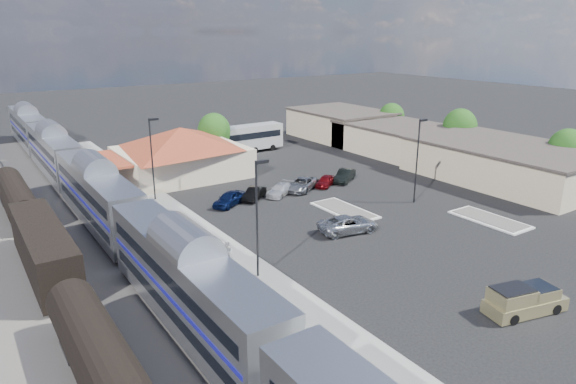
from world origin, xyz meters
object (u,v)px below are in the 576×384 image
station_depot (181,152)px  coach_bus (243,138)px  pickup_truck (525,300)px  suv (348,224)px

station_depot → coach_bus: 14.64m
pickup_truck → suv: bearing=14.4°
coach_bus → pickup_truck: bearing=170.4°
coach_bus → suv: bearing=165.6°
pickup_truck → coach_bus: size_ratio=0.45×
pickup_truck → suv: pickup_truck is taller
suv → coach_bus: 34.62m
suv → pickup_truck: bearing=-167.7°
station_depot → pickup_truck: (5.55, -43.94, -2.23)m
pickup_truck → coach_bus: 51.50m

